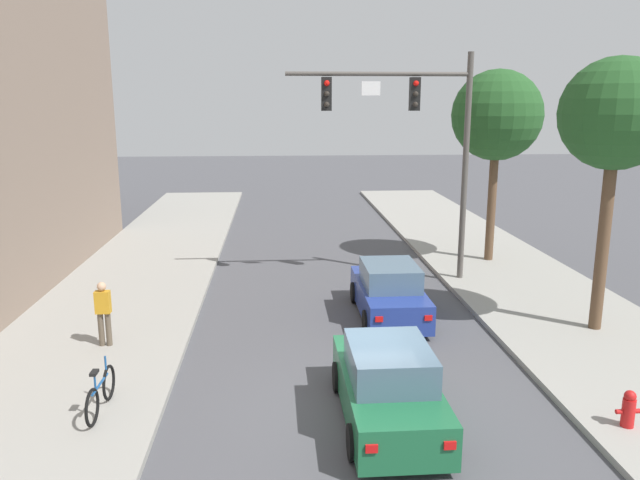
% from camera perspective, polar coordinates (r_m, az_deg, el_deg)
% --- Properties ---
extents(ground_plane, '(120.00, 120.00, 0.00)m').
position_cam_1_polar(ground_plane, '(13.00, 3.97, -15.30)').
color(ground_plane, '#4C4C51').
extents(sidewalk_left, '(5.00, 60.00, 0.15)m').
position_cam_1_polar(sidewalk_left, '(13.73, -25.00, -14.59)').
color(sidewalk_left, '#99968E').
rests_on(sidewalk_left, ground).
extents(traffic_signal_mast, '(6.05, 0.38, 7.50)m').
position_cam_1_polar(traffic_signal_mast, '(20.67, 8.94, 10.38)').
color(traffic_signal_mast, '#514C47').
rests_on(traffic_signal_mast, sidewalk_right).
extents(car_lead_blue, '(1.85, 4.25, 1.60)m').
position_cam_1_polar(car_lead_blue, '(17.92, 6.38, -4.84)').
color(car_lead_blue, navy).
rests_on(car_lead_blue, ground).
extents(car_following_green, '(1.85, 4.25, 1.60)m').
position_cam_1_polar(car_following_green, '(12.30, 6.25, -13.29)').
color(car_following_green, '#1E663D').
rests_on(car_following_green, ground).
extents(pedestrian_sidewalk_left_walker, '(0.36, 0.22, 1.64)m').
position_cam_1_polar(pedestrian_sidewalk_left_walker, '(16.19, -19.38, -6.16)').
color(pedestrian_sidewalk_left_walker, brown).
rests_on(pedestrian_sidewalk_left_walker, sidewalk_left).
extents(bicycle_leaning, '(0.13, 1.77, 0.98)m').
position_cam_1_polar(bicycle_leaning, '(13.10, -19.60, -13.19)').
color(bicycle_leaning, black).
rests_on(bicycle_leaning, sidewalk_left).
extents(fire_hydrant, '(0.48, 0.24, 0.72)m').
position_cam_1_polar(fire_hydrant, '(13.22, 26.62, -13.76)').
color(fire_hydrant, red).
rests_on(fire_hydrant, sidewalk_right).
extents(street_tree_nearest, '(2.82, 2.82, 7.05)m').
position_cam_1_polar(street_tree_nearest, '(17.32, 25.68, 10.25)').
color(street_tree_nearest, brown).
rests_on(street_tree_nearest, sidewalk_right).
extents(street_tree_second, '(3.31, 3.31, 7.11)m').
position_cam_1_polar(street_tree_second, '(23.94, 16.04, 10.93)').
color(street_tree_second, brown).
rests_on(street_tree_second, sidewalk_right).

